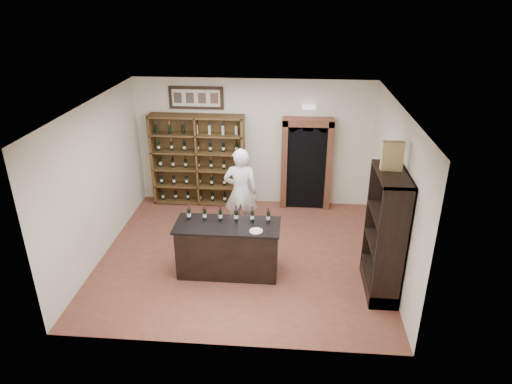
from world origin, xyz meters
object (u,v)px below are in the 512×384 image
shopkeeper (241,193)px  wine_crate (392,156)px  wine_shelf (198,160)px  counter_bottle_0 (189,214)px  side_cabinet (384,252)px  tasting_counter (228,249)px

shopkeeper → wine_crate: bearing=146.9°
wine_shelf → counter_bottle_0: wine_shelf is taller
side_cabinet → wine_crate: wine_crate is taller
shopkeeper → wine_crate: size_ratio=4.11×
counter_bottle_0 → wine_crate: size_ratio=0.64×
counter_bottle_0 → shopkeeper: (0.80, 1.31, -0.14)m
tasting_counter → wine_crate: 3.31m
wine_shelf → side_cabinet: 5.02m
wine_shelf → tasting_counter: 3.19m
wine_shelf → wine_crate: 5.07m
wine_shelf → shopkeeper: wine_shelf is taller
counter_bottle_0 → shopkeeper: size_ratio=0.16×
wine_shelf → shopkeeper: bearing=-51.4°
tasting_counter → wine_crate: bearing=-3.7°
counter_bottle_0 → shopkeeper: 1.54m
tasting_counter → counter_bottle_0: 0.96m
wine_shelf → tasting_counter: bearing=-69.4°
shopkeeper → wine_shelf: bearing=-52.3°
side_cabinet → wine_shelf: bearing=139.8°
wine_crate → side_cabinet: bearing=-66.6°
side_cabinet → wine_crate: size_ratio=4.69×
side_cabinet → counter_bottle_0: bearing=172.6°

